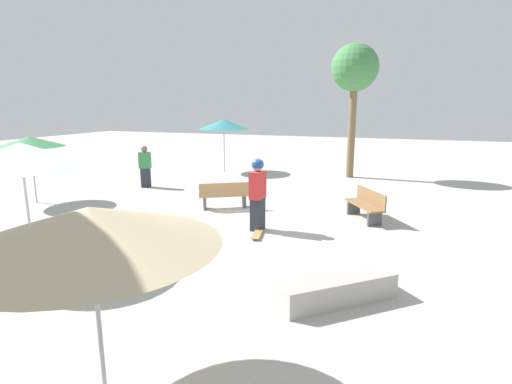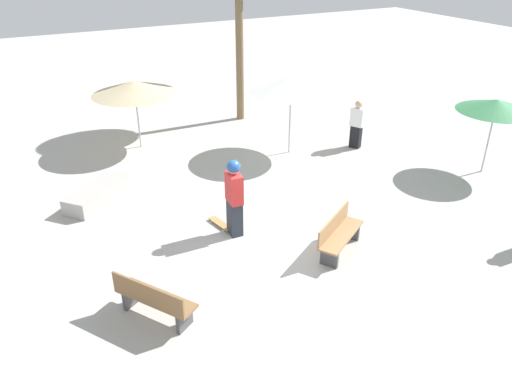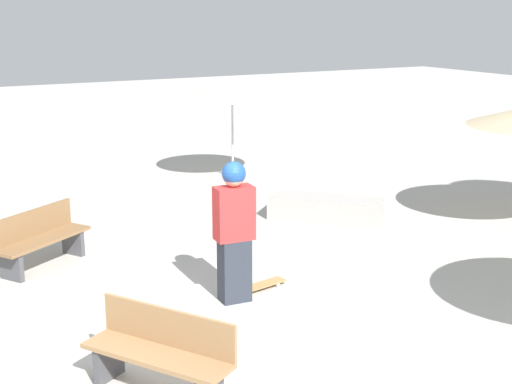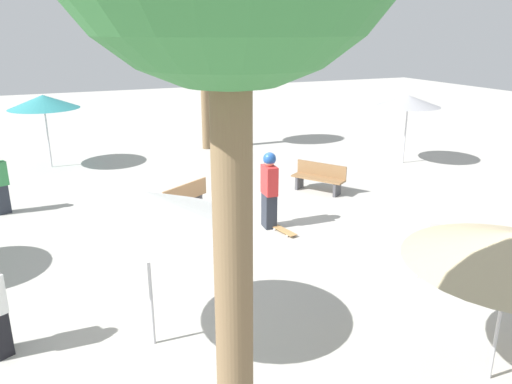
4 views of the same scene
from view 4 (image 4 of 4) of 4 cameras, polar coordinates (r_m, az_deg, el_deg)
The scene contains 11 objects.
ground_plane at distance 12.79m, azimuth -2.85°, elevation -3.13°, with size 60.00×60.00×0.00m, color #B2AFA8.
skater_main at distance 11.95m, azimuth 1.53°, elevation 0.51°, with size 0.31×0.52×1.88m.
skateboard at distance 11.95m, azimuth 3.17°, elevation -4.41°, with size 0.35×0.82×0.07m.
concrete_ledge at distance 11.18m, azimuth 20.41°, elevation -6.35°, with size 1.96×1.86×0.43m.
bench_near at distance 13.11m, azimuth -8.50°, elevation -0.78°, with size 1.59×1.22×0.85m.
bench_far at distance 14.93m, azimuth 7.21°, elevation 1.62°, with size 1.24×1.58×0.85m.
shade_umbrella_white at distance 7.21m, azimuth -12.63°, elevation -1.75°, with size 2.57×2.57×2.48m.
shade_umbrella_tan at distance 7.16m, azimuth 27.18°, elevation -5.66°, with size 2.70×2.70×2.20m.
shade_umbrella_grey at distance 18.52m, azimuth 17.01°, elevation 9.92°, with size 2.23×2.23×2.44m.
shade_umbrella_teal at distance 18.61m, azimuth -23.13°, elevation 9.46°, with size 2.34×2.34×2.52m.
palm_tree_right at distance 19.98m, azimuth -6.09°, elevation 17.95°, with size 2.01×2.01×5.75m.
Camera 4 is at (4.15, 11.17, 4.63)m, focal length 35.00 mm.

